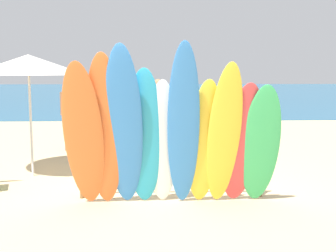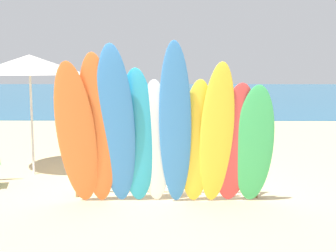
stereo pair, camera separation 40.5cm
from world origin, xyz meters
TOP-DOWN VIEW (x-y plane):
  - ground at (0.00, 14.00)m, footprint 60.00×60.00m
  - ocean_water at (0.00, 30.38)m, footprint 60.00×40.00m
  - surfboard_rack at (0.00, 0.00)m, footprint 3.03×0.07m
  - surfboard_orange_0 at (-1.30, -0.65)m, footprint 0.62×0.97m
  - surfboard_orange_1 at (-1.00, -0.62)m, footprint 0.57×0.92m
  - surfboard_blue_2 at (-0.72, -0.65)m, footprint 0.57×1.01m
  - surfboard_teal_3 at (-0.43, -0.51)m, footprint 0.55×0.74m
  - surfboard_white_4 at (-0.16, -0.47)m, footprint 0.47×0.69m
  - surfboard_blue_5 at (0.14, -0.71)m, footprint 0.50×1.08m
  - surfboard_yellow_6 at (0.46, -0.54)m, footprint 0.55×0.81m
  - surfboard_yellow_7 at (0.74, -0.63)m, footprint 0.54×0.98m
  - surfboard_red_8 at (1.03, -0.52)m, footprint 0.66×0.87m
  - surfboard_green_9 at (1.31, -0.54)m, footprint 0.61×0.87m
  - beachgoer_by_water at (-0.07, 3.31)m, footprint 0.59×0.25m
  - beachgoer_midbeach at (-2.33, 4.17)m, footprint 0.66×0.28m
  - beachgoer_near_rack at (2.34, 7.54)m, footprint 0.40×0.48m
  - beachgoer_photographing at (-0.84, 4.37)m, footprint 0.58×0.29m
  - beachgoer_strolling at (-0.15, 7.51)m, footprint 0.64×0.33m
  - beach_umbrella at (-2.65, 1.50)m, footprint 2.16×2.16m
  - distant_boat at (1.21, 13.70)m, footprint 3.11×1.14m

SIDE VIEW (x-z plane):
  - ground at x=0.00m, z-range 0.00..0.00m
  - ocean_water at x=0.00m, z-range 0.00..0.02m
  - distant_boat at x=1.21m, z-range -0.01..0.23m
  - surfboard_rack at x=0.00m, z-range 0.18..0.80m
  - beachgoer_near_rack at x=2.34m, z-range 0.12..1.64m
  - beachgoer_by_water at x=-0.07m, z-range 0.12..1.67m
  - beachgoer_photographing at x=-0.84m, z-range 0.12..1.70m
  - surfboard_green_9 at x=1.31m, z-range 0.00..1.88m
  - surfboard_red_8 at x=1.03m, z-range 0.00..1.91m
  - surfboard_white_4 at x=-0.16m, z-range 0.00..1.95m
  - surfboard_yellow_6 at x=0.46m, z-range 0.00..1.96m
  - beachgoer_midbeach at x=-2.33m, z-range 0.13..1.87m
  - beachgoer_strolling at x=-0.15m, z-range 0.13..1.87m
  - surfboard_teal_3 at x=-0.43m, z-range 0.00..2.11m
  - surfboard_yellow_7 at x=0.74m, z-range 0.00..2.20m
  - surfboard_orange_0 at x=-1.30m, z-range 0.00..2.21m
  - surfboard_orange_1 at x=-1.00m, z-range 0.00..2.32m
  - surfboard_blue_2 at x=-0.72m, z-range 0.00..2.44m
  - surfboard_blue_5 at x=0.14m, z-range 0.00..2.47m
  - beach_umbrella at x=-2.65m, z-range 0.98..3.33m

